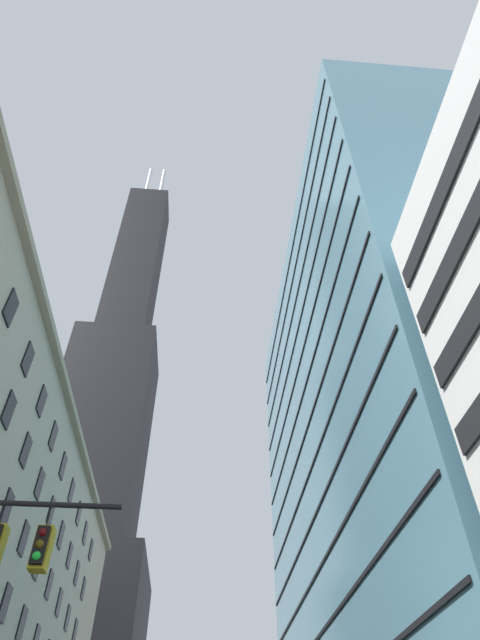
{
  "coord_description": "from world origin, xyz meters",
  "views": [
    {
      "loc": [
        1.49,
        -10.67,
        1.92
      ],
      "look_at": [
        3.49,
        13.99,
        26.02
      ],
      "focal_mm": 29.12,
      "sensor_mm": 36.0,
      "label": 1
    }
  ],
  "objects": [
    {
      "name": "glass_office_midrise",
      "position": [
        18.93,
        31.02,
        27.9
      ],
      "size": [
        15.97,
        47.75,
        55.79
      ],
      "color": "teal",
      "rests_on": "ground"
    },
    {
      "name": "dark_skyscraper",
      "position": [
        -21.01,
        90.65,
        51.37
      ],
      "size": [
        27.52,
        27.52,
        176.53
      ],
      "color": "black",
      "rests_on": "ground"
    }
  ]
}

